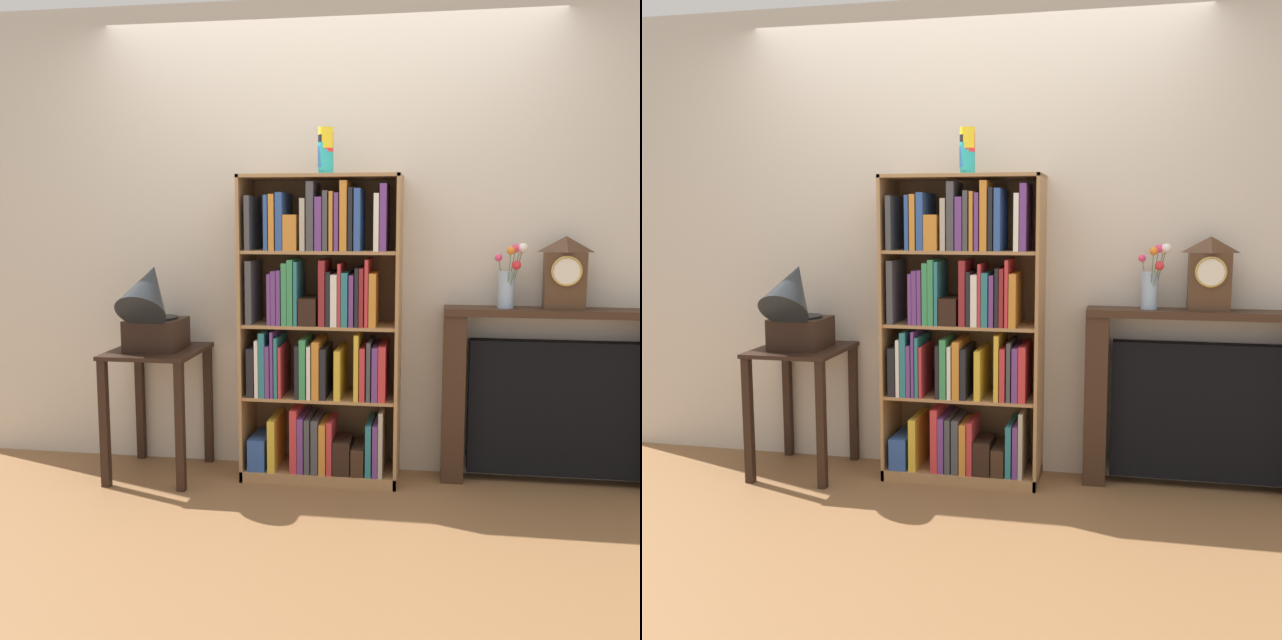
{
  "view_description": "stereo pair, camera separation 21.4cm",
  "coord_description": "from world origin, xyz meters",
  "views": [
    {
      "loc": [
        0.61,
        -3.78,
        1.42
      ],
      "look_at": [
        -0.01,
        0.13,
        0.88
      ],
      "focal_mm": 41.41,
      "sensor_mm": 36.0,
      "label": 1
    },
    {
      "loc": [
        0.82,
        -3.74,
        1.42
      ],
      "look_at": [
        -0.01,
        0.13,
        0.88
      ],
      "focal_mm": 41.41,
      "sensor_mm": 36.0,
      "label": 2
    }
  ],
  "objects": [
    {
      "name": "ground_plane",
      "position": [
        0.0,
        0.0,
        -0.01
      ],
      "size": [
        7.9,
        6.4,
        0.02
      ],
      "primitive_type": "cube",
      "color": "brown"
    },
    {
      "name": "wall_back",
      "position": [
        0.17,
        0.34,
        1.3
      ],
      "size": [
        4.9,
        0.08,
        2.6
      ],
      "primitive_type": "cube",
      "color": "beige",
      "rests_on": "ground"
    },
    {
      "name": "fireplace_mantel",
      "position": [
        1.25,
        0.22,
        0.47
      ],
      "size": [
        1.19,
        0.2,
        0.95
      ],
      "color": "#382316",
      "rests_on": "ground"
    },
    {
      "name": "side_table_left",
      "position": [
        -0.9,
        0.03,
        0.53
      ],
      "size": [
        0.48,
        0.55,
        0.71
      ],
      "color": "black",
      "rests_on": "ground"
    },
    {
      "name": "bookshelf",
      "position": [
        -0.0,
        0.12,
        0.77
      ],
      "size": [
        0.85,
        0.35,
        1.65
      ],
      "color": "#A87A4C",
      "rests_on": "ground"
    },
    {
      "name": "cup_stack",
      "position": [
        0.03,
        0.1,
        1.77
      ],
      "size": [
        0.08,
        0.08,
        0.24
      ],
      "color": "#28B2B7",
      "rests_on": "bookshelf"
    },
    {
      "name": "flower_vase",
      "position": [
        0.99,
        0.19,
        1.1
      ],
      "size": [
        0.16,
        0.14,
        0.34
      ],
      "color": "#99B2D1",
      "rests_on": "fireplace_mantel"
    },
    {
      "name": "mantel_clock",
      "position": [
        1.27,
        0.2,
        1.14
      ],
      "size": [
        0.21,
        0.12,
        0.38
      ],
      "color": "#472D1C",
      "rests_on": "fireplace_mantel"
    },
    {
      "name": "gramophone",
      "position": [
        -0.9,
        -0.04,
        0.95
      ],
      "size": [
        0.29,
        0.45,
        0.55
      ],
      "color": "black",
      "rests_on": "side_table_left"
    }
  ]
}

